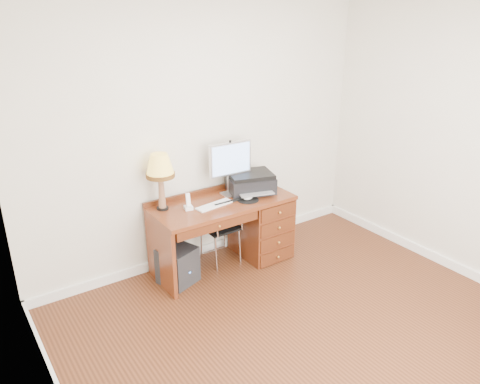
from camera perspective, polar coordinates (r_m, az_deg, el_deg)
ground at (r=4.28m, az=8.45°, el=-16.60°), size 4.00×4.00×0.00m
room_shell at (r=4.64m, az=3.14°, el=-12.24°), size 4.00×4.00×4.00m
desk at (r=5.17m, az=0.90°, el=-3.80°), size 1.50×0.67×0.75m
monitor at (r=4.95m, az=-1.19°, el=3.71°), size 0.50×0.17×0.57m
keyboard at (r=4.76m, az=-3.14°, el=-1.61°), size 0.42×0.17×0.02m
mouse_pad at (r=4.89m, az=0.98°, el=-0.85°), size 0.23×0.23×0.05m
printer at (r=5.08m, az=1.27°, el=1.20°), size 0.57×0.50×0.21m
leg_lamp at (r=4.59m, az=-9.72°, el=2.76°), size 0.28×0.28×0.58m
phone at (r=4.68m, az=-6.32°, el=-1.55°), size 0.09×0.09×0.17m
pen_cup at (r=5.14m, az=0.48°, el=0.74°), size 0.08×0.08×0.10m
chair at (r=5.02m, az=-2.10°, el=-3.89°), size 0.37×0.37×0.77m
equipment_box at (r=4.85m, az=-7.62°, el=-8.83°), size 0.42×0.42×0.38m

